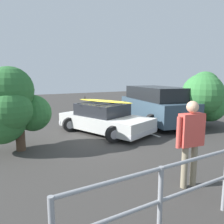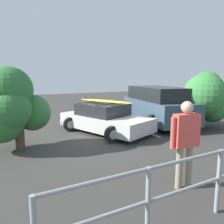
# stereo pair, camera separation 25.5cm
# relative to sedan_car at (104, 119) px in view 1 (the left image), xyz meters

# --- Properties ---
(ground_plane) EXTENTS (44.00, 44.00, 0.02)m
(ground_plane) POSITION_rel_sedan_car_xyz_m (0.01, 0.24, -0.59)
(ground_plane) COLOR #383533
(ground_plane) RESTS_ON ground
(parking_stripe) EXTENTS (0.12, 3.54, 0.00)m
(parking_stripe) POSITION_rel_sedan_car_xyz_m (-1.52, 0.04, -0.58)
(parking_stripe) COLOR silver
(parking_stripe) RESTS_ON ground
(sedan_car) EXTENTS (3.14, 4.36, 1.50)m
(sedan_car) POSITION_rel_sedan_car_xyz_m (0.00, 0.00, 0.00)
(sedan_car) COLOR silver
(sedan_car) RESTS_ON ground
(suv_car) EXTENTS (3.17, 4.88, 1.84)m
(suv_car) POSITION_rel_sedan_car_xyz_m (-3.03, -0.22, 0.37)
(suv_car) COLOR #334756
(suv_car) RESTS_ON ground
(person_bystander) EXTENTS (0.71, 0.28, 1.85)m
(person_bystander) POSITION_rel_sedan_car_xyz_m (0.63, 5.05, 0.53)
(person_bystander) COLOR gray
(person_bystander) RESTS_ON ground
(bush_near_left) EXTENTS (2.29, 1.74, 2.65)m
(bush_near_left) POSITION_rel_sedan_car_xyz_m (3.62, 0.78, 0.79)
(bush_near_left) COLOR #4C3828
(bush_near_left) RESTS_ON ground
(bush_near_right) EXTENTS (2.28, 1.83, 2.57)m
(bush_near_right) POSITION_rel_sedan_car_xyz_m (-4.39, 1.53, 0.90)
(bush_near_right) COLOR #4C3828
(bush_near_right) RESTS_ON ground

